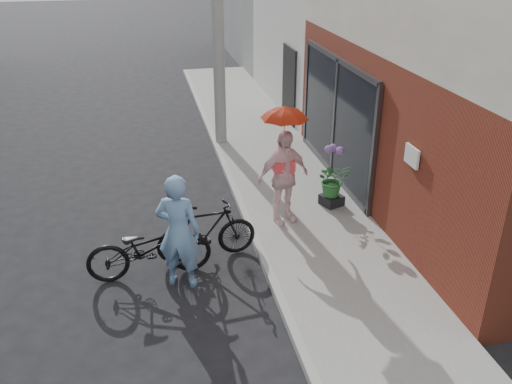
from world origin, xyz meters
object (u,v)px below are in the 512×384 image
object	(u,v)px
bike_right	(207,232)
planter	(331,200)
bike_left	(149,248)
kimono_woman	(283,177)
officer	(179,232)

from	to	relation	value
bike_right	planter	xyz separation A→B (m)	(2.56, 1.19, -0.28)
bike_left	kimono_woman	distance (m)	2.69
officer	bike_right	distance (m)	0.91
bike_right	officer	bearing A→B (deg)	137.28
planter	bike_left	bearing A→B (deg)	-156.66
officer	planter	distance (m)	3.62
kimono_woman	planter	bearing A→B (deg)	3.71
officer	bike_left	world-z (taller)	officer
officer	bike_right	bearing A→B (deg)	-105.06
bike_left	planter	xyz separation A→B (m)	(3.50, 1.51, -0.28)
officer	kimono_woman	xyz separation A→B (m)	(1.96, 1.42, 0.07)
bike_left	bike_right	bearing A→B (deg)	-73.17
officer	planter	xyz separation A→B (m)	(3.05, 1.83, -0.70)
bike_left	bike_right	world-z (taller)	bike_left
kimono_woman	planter	world-z (taller)	kimono_woman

